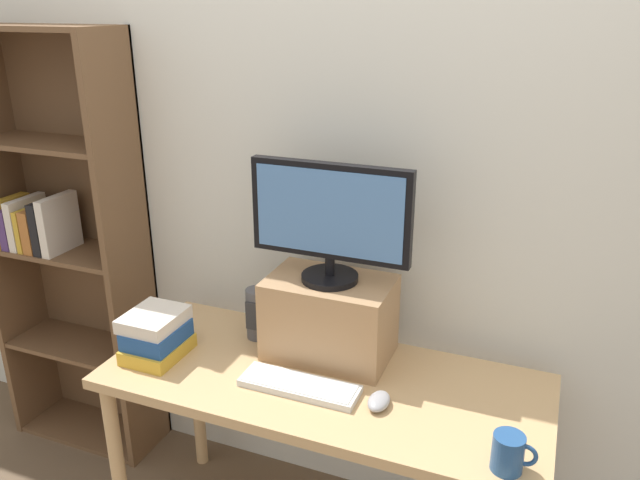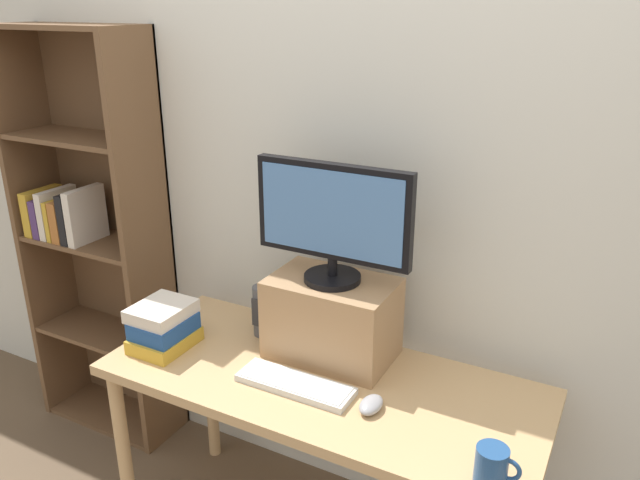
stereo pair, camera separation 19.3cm
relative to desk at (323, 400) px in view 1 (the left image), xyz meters
The scene contains 10 objects.
back_wall 0.77m from the desk, 90.00° to the left, with size 7.00×0.08×2.60m.
desk is the anchor object (origin of this frame).
bookshelf_unit 1.33m from the desk, 168.21° to the left, with size 0.67×0.28×1.81m.
riser_box 0.27m from the desk, 102.94° to the left, with size 0.42×0.27×0.28m.
computer_monitor 0.60m from the desk, 103.07° to the left, with size 0.54×0.19×0.40m.
keyboard 0.14m from the desk, 116.58° to the right, with size 0.38×0.12×0.02m.
computer_mouse 0.25m from the desk, 21.07° to the right, with size 0.06×0.10×0.04m.
book_stack 0.61m from the desk, behind, with size 0.19×0.22×0.16m.
coffee_mug 0.66m from the desk, 19.88° to the right, with size 0.12×0.08×0.10m.
desk_speaker 0.40m from the desk, 153.60° to the left, with size 0.08×0.09×0.19m.
Camera 1 is at (0.64, -1.61, 1.89)m, focal length 35.00 mm.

